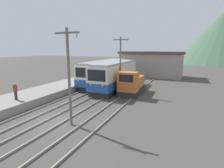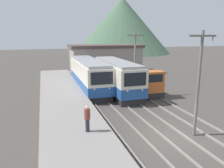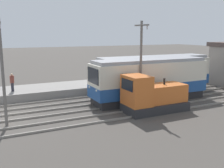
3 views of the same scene
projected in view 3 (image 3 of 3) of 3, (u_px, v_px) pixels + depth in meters
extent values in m
plane|color=#47423D|center=(8.00, 118.00, 19.21)|extent=(200.00, 200.00, 0.00)
cube|color=gray|center=(2.00, 95.00, 24.66)|extent=(4.50, 54.00, 0.80)
cube|color=gray|center=(4.00, 106.00, 22.13)|extent=(0.10, 60.00, 0.14)
cube|color=gray|center=(5.00, 111.00, 20.86)|extent=(0.10, 60.00, 0.14)
cube|color=gray|center=(7.00, 115.00, 19.66)|extent=(0.10, 60.00, 0.14)
cube|color=gray|center=(9.00, 121.00, 18.39)|extent=(0.10, 60.00, 0.14)
cube|color=gray|center=(11.00, 128.00, 17.01)|extent=(0.10, 60.00, 0.14)
cube|color=gray|center=(13.00, 136.00, 15.74)|extent=(0.10, 60.00, 0.14)
cube|color=#28282B|center=(154.00, 89.00, 27.76)|extent=(2.58, 12.18, 0.70)
cube|color=silver|center=(154.00, 72.00, 27.42)|extent=(2.80, 12.69, 2.82)
cube|color=#235199|center=(154.00, 81.00, 27.60)|extent=(2.84, 12.73, 1.02)
cube|color=black|center=(98.00, 71.00, 24.58)|extent=(2.24, 0.06, 1.24)
sphere|color=silver|center=(95.00, 81.00, 25.46)|extent=(0.18, 0.18, 0.18)
sphere|color=silver|center=(101.00, 83.00, 24.10)|extent=(0.18, 0.18, 0.18)
cube|color=#939399|center=(155.00, 57.00, 27.13)|extent=(2.46, 12.18, 0.28)
cube|color=#28282B|center=(149.00, 97.00, 24.24)|extent=(2.58, 10.66, 0.70)
cube|color=silver|center=(150.00, 78.00, 23.90)|extent=(2.80, 11.11, 2.88)
cube|color=#235199|center=(150.00, 88.00, 24.07)|extent=(2.84, 11.15, 1.04)
cube|color=black|center=(93.00, 76.00, 21.39)|extent=(2.24, 0.06, 1.27)
sphere|color=silver|center=(90.00, 87.00, 22.28)|extent=(0.18, 0.18, 0.18)
sphere|color=silver|center=(97.00, 91.00, 20.92)|extent=(0.18, 0.18, 0.18)
cube|color=#939399|center=(150.00, 60.00, 23.60)|extent=(2.46, 10.66, 0.28)
cube|color=#28282B|center=(155.00, 107.00, 20.96)|extent=(2.40, 5.15, 0.70)
cube|color=#D16628|center=(137.00, 90.00, 19.92)|extent=(2.28, 1.65, 2.30)
cube|color=black|center=(127.00, 85.00, 19.47)|extent=(1.68, 0.04, 0.83)
cube|color=#D16628|center=(164.00, 93.00, 21.11)|extent=(1.92, 3.40, 1.40)
cylinder|color=black|center=(164.00, 81.00, 20.93)|extent=(0.16, 0.16, 0.50)
cylinder|color=slate|center=(3.00, 74.00, 16.96)|extent=(0.20, 0.20, 7.11)
cylinder|color=#B2B2B7|center=(0.00, 26.00, 15.69)|extent=(0.10, 0.10, 0.30)
cylinder|color=slate|center=(141.00, 65.00, 21.47)|extent=(0.20, 0.20, 7.11)
cube|color=slate|center=(142.00, 25.00, 20.86)|extent=(2.00, 0.12, 0.12)
cylinder|color=#B2B2B7|center=(147.00, 28.00, 20.19)|extent=(0.10, 0.10, 0.30)
cylinder|color=#282833|center=(13.00, 87.00, 24.29)|extent=(0.26, 0.26, 0.82)
cylinder|color=brown|center=(12.00, 79.00, 24.15)|extent=(0.38, 0.38, 0.67)
sphere|color=beige|center=(12.00, 74.00, 24.06)|extent=(0.22, 0.22, 0.22)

